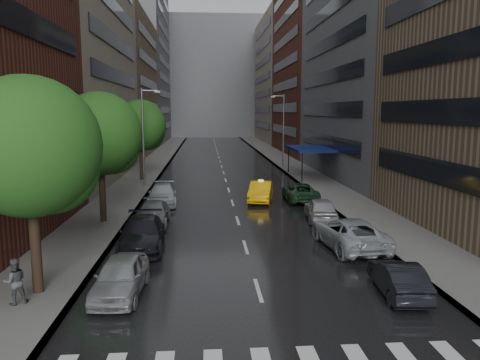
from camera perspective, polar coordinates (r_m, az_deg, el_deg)
The scene contains 17 objects.
ground at distance 15.66m, azimuth 3.97°, elevation -18.67°, with size 220.00×220.00×0.00m, color gray.
road at distance 64.22m, azimuth -2.37°, elevation 2.07°, with size 14.00×140.00×0.01m, color black.
sidewalk_left at distance 64.56m, azimuth -10.38°, elevation 2.04°, with size 4.00×140.00×0.15m, color gray.
sidewalk_right at distance 65.13m, azimuth 5.58°, elevation 2.19°, with size 4.00×140.00×0.15m, color gray.
buildings_left at distance 74.26m, azimuth -14.75°, elevation 15.03°, with size 8.00×108.00×38.00m.
buildings_right at distance 72.95m, azimuth 9.63°, elevation 14.55°, with size 8.05×109.10×36.00m.
building_far at distance 132.11m, azimuth -3.40°, elevation 12.29°, with size 40.00×14.00×32.00m, color slate.
tree_near at distance 19.10m, azimuth -24.33°, elevation 3.68°, with size 5.31×5.31×8.47m.
tree_mid at distance 30.46m, azimuth -16.71°, elevation 5.39°, with size 5.22×5.22×8.32m.
tree_far at distance 48.54m, azimuth -12.06°, elevation 6.52°, with size 5.19×5.19×8.27m.
taxi at distance 37.08m, azimuth 2.54°, elevation -1.41°, with size 1.67×4.78×1.57m, color #FFB60D.
parked_cars_left at distance 28.06m, azimuth -11.01°, elevation -4.85°, with size 2.50×22.94×1.59m.
parked_cars_right at distance 29.15m, azimuth 10.72°, elevation -4.34°, with size 3.17×23.88×1.60m.
ped_black_umbrella at distance 19.05m, azimuth -25.84°, elevation -10.00°, with size 1.04×0.98×2.09m.
street_lamp_left at distance 44.22m, azimuth -11.64°, elevation 5.37°, with size 1.74×0.22×9.00m.
street_lamp_right at distance 59.64m, azimuth 5.24°, elevation 6.26°, with size 1.74×0.22×9.00m.
awning at distance 50.18m, azimuth 8.51°, elevation 3.79°, with size 4.00×8.00×3.12m.
Camera 1 is at (-2.05, -13.79, 7.14)m, focal length 35.00 mm.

